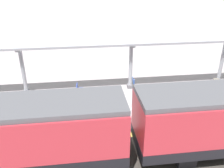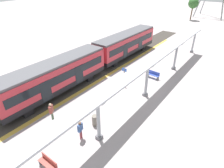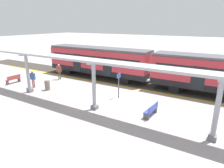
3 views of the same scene
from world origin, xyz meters
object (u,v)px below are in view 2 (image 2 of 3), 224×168
Objects in this scene: canopy_pillar_fifth at (194,41)px; bench_mid_platform at (153,75)px; canopy_pillar_second at (98,120)px; canopy_pillar_fourth at (176,56)px; canopy_pillar_third at (147,80)px; train_near_carriage at (55,77)px; train_far_carriage at (126,44)px; bench_near_end at (48,163)px; platform_info_sign at (124,75)px; trash_bin at (95,120)px; passenger_by_the_benches at (80,128)px; passenger_waiting_near_edge at (51,110)px.

canopy_pillar_fifth is 2.33× the size of bench_mid_platform.
canopy_pillar_second is 15.25m from canopy_pillar_fourth.
canopy_pillar_third is at bearing -75.03° from bench_mid_platform.
train_near_carriage is 8.06m from canopy_pillar_second.
train_far_carriage is at bearing 116.51° from canopy_pillar_second.
canopy_pillar_second and canopy_pillar_fifth have the same top height.
train_near_carriage is 9.29m from bench_near_end.
platform_info_sign is (-1.97, 11.66, 0.89)m from bench_near_end.
canopy_pillar_third is at bearing 33.09° from train_near_carriage.
canopy_pillar_fourth is at bearing 87.15° from bench_near_end.
train_near_carriage reaches higher than trash_bin.
train_near_carriage is at bearing -131.42° from platform_info_sign.
canopy_pillar_fourth is 8.04m from platform_info_sign.
trash_bin is (-0.30, 4.83, 0.03)m from bench_near_end.
canopy_pillar_fifth is 2.37× the size of bench_near_end.
passenger_by_the_benches is (-0.13, 3.04, 0.60)m from bench_near_end.
canopy_pillar_second is at bearing -63.49° from train_far_carriage.
canopy_pillar_third is 2.37× the size of bench_near_end.
platform_info_sign is at bearing -117.11° from bench_mid_platform.
platform_info_sign is at bearing 103.76° from trash_bin.
canopy_pillar_fourth is 1.62× the size of platform_info_sign.
canopy_pillar_fourth reaches higher than trash_bin.
trash_bin is (6.47, -14.53, -1.36)m from train_far_carriage.
canopy_pillar_third is at bearing -90.00° from canopy_pillar_fifth.
train_near_carriage is 9.21m from canopy_pillar_third.
bench_mid_platform is at bearing 53.70° from train_near_carriage.
canopy_pillar_third is (0.00, 7.36, 0.00)m from canopy_pillar_second.
train_near_carriage is 1.00× the size of train_far_carriage.
train_near_carriage is at bearing -90.00° from train_far_carriage.
bench_mid_platform is (-1.07, 4.02, -1.36)m from canopy_pillar_third.
train_far_carriage is 11.20m from canopy_pillar_third.
trash_bin reaches higher than bench_near_end.
bench_mid_platform is (6.65, 9.05, -1.39)m from train_near_carriage.
passenger_by_the_benches is (0.17, -1.79, 0.57)m from trash_bin.
canopy_pillar_second is at bearing -16.81° from train_near_carriage.
canopy_pillar_third is 7.89m from canopy_pillar_fourth.
platform_info_sign is (4.80, 5.44, -0.50)m from train_near_carriage.
bench_near_end is (-0.95, -3.88, -1.36)m from canopy_pillar_second.
train_near_carriage is 8.25× the size of bench_mid_platform.
trash_bin is at bearing -12.08° from train_near_carriage.
train_near_carriage is 4.52m from passenger_waiting_near_edge.
canopy_pillar_fifth is at bearing 69.59° from train_near_carriage.
train_near_carriage is 7.19× the size of passenger_waiting_near_edge.
train_near_carriage is 5.71× the size of platform_info_sign.
canopy_pillar_fourth reaches higher than train_far_carriage.
passenger_waiting_near_edge is at bearing -119.09° from canopy_pillar_third.
train_near_carriage is 3.53× the size of canopy_pillar_third.
canopy_pillar_fourth is 2.03× the size of passenger_waiting_near_edge.
canopy_pillar_third is (7.72, 5.03, -0.03)m from train_near_carriage.
bench_mid_platform is at bearing -95.24° from canopy_pillar_fifth.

